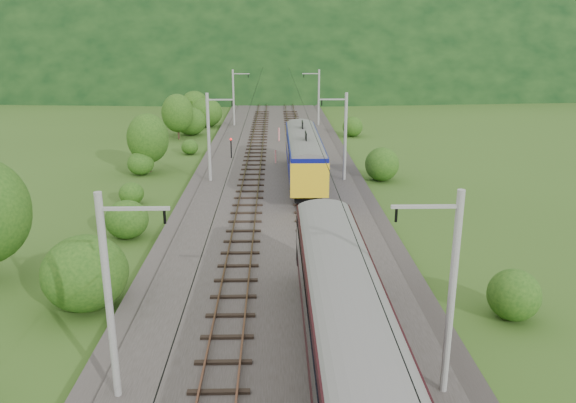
{
  "coord_description": "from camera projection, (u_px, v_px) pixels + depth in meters",
  "views": [
    {
      "loc": [
        -0.18,
        -18.36,
        13.49
      ],
      "look_at": [
        0.65,
        17.52,
        2.6
      ],
      "focal_mm": 35.0,
      "sensor_mm": 36.0,
      "label": 1
    }
  ],
  "objects": [
    {
      "name": "ground",
      "position": [
        282.0,
        399.0,
        21.49
      ],
      "size": [
        600.0,
        600.0,
        0.0
      ],
      "primitive_type": "plane",
      "color": "#2D4A17",
      "rests_on": "ground"
    },
    {
      "name": "railbed",
      "position": [
        279.0,
        283.0,
        31.01
      ],
      "size": [
        14.0,
        220.0,
        0.3
      ],
      "primitive_type": "cube",
      "color": "#38332D",
      "rests_on": "ground"
    },
    {
      "name": "track_left",
      "position": [
        236.0,
        280.0,
        30.89
      ],
      "size": [
        2.4,
        220.0,
        0.27
      ],
      "color": "brown",
      "rests_on": "railbed"
    },
    {
      "name": "track_right",
      "position": [
        323.0,
        279.0,
        31.0
      ],
      "size": [
        2.4,
        220.0,
        0.27
      ],
      "color": "brown",
      "rests_on": "railbed"
    },
    {
      "name": "catenary_left",
      "position": [
        209.0,
        135.0,
        50.66
      ],
      "size": [
        2.54,
        192.28,
        8.0
      ],
      "color": "gray",
      "rests_on": "railbed"
    },
    {
      "name": "catenary_right",
      "position": [
        344.0,
        135.0,
        50.93
      ],
      "size": [
        2.54,
        192.28,
        8.0
      ],
      "color": "gray",
      "rests_on": "railbed"
    },
    {
      "name": "overhead_wires",
      "position": [
        279.0,
        161.0,
        28.99
      ],
      "size": [
        4.83,
        198.0,
        0.03
      ],
      "color": "black",
      "rests_on": "ground"
    },
    {
      "name": "mountain_main",
      "position": [
        275.0,
        61.0,
        270.21
      ],
      "size": [
        504.0,
        360.0,
        244.0
      ],
      "primitive_type": "ellipsoid",
      "color": "black",
      "rests_on": "ground"
    },
    {
      "name": "mountain_ridge",
      "position": [
        55.0,
        57.0,
        305.82
      ],
      "size": [
        336.0,
        280.0,
        132.0
      ],
      "primitive_type": "ellipsoid",
      "color": "black",
      "rests_on": "ground"
    },
    {
      "name": "hazard_post_near",
      "position": [
        276.0,
        157.0,
        58.5
      ],
      "size": [
        0.15,
        0.15,
        1.38
      ],
      "primitive_type": "cylinder",
      "color": "red",
      "rests_on": "railbed"
    },
    {
      "name": "hazard_post_far",
      "position": [
        279.0,
        134.0,
        70.34
      ],
      "size": [
        0.18,
        0.18,
        1.66
      ],
      "primitive_type": "cylinder",
      "color": "red",
      "rests_on": "railbed"
    },
    {
      "name": "signal",
      "position": [
        231.0,
        146.0,
        60.74
      ],
      "size": [
        0.24,
        0.24,
        2.18
      ],
      "color": "black",
      "rests_on": "railbed"
    },
    {
      "name": "vegetation_left",
      "position": [
        112.0,
        178.0,
        44.1
      ],
      "size": [
        11.04,
        144.0,
        7.09
      ],
      "color": "#1A4412",
      "rests_on": "ground"
    },
    {
      "name": "vegetation_right",
      "position": [
        426.0,
        211.0,
        40.1
      ],
      "size": [
        5.1,
        97.03,
        2.86
      ],
      "color": "#1A4412",
      "rests_on": "ground"
    }
  ]
}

